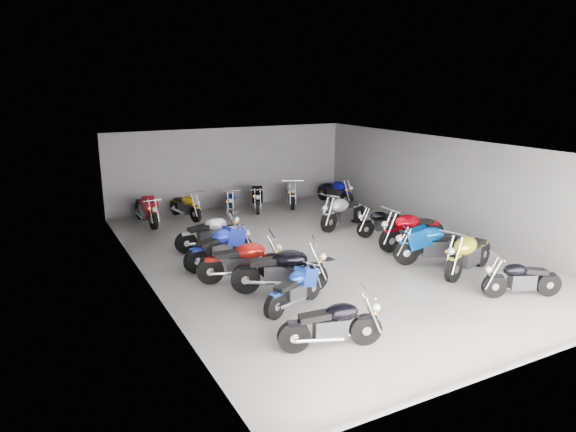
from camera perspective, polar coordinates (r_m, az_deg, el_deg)
name	(u,v)px	position (r m, az deg, el deg)	size (l,w,h in m)	color
ground	(319,254)	(15.28, 3.45, -4.28)	(14.00, 14.00, 0.00)	#9D9A95
wall_back	(231,167)	(21.03, -6.40, 5.38)	(10.00, 0.10, 3.20)	slate
wall_left	(145,223)	(13.04, -15.61, -0.78)	(0.10, 14.00, 3.20)	slate
wall_right	(449,186)	(17.90, 17.41, 3.19)	(0.10, 14.00, 3.20)	slate
ceiling	(321,146)	(14.56, 3.65, 7.80)	(10.00, 14.00, 0.04)	black
drain_grate	(328,259)	(14.88, 4.45, -4.80)	(0.32, 0.32, 0.01)	black
motorcycle_left_a	(332,324)	(9.98, 4.90, -11.91)	(2.01, 0.69, 0.90)	black
motorcycle_left_b	(295,289)	(11.59, 0.75, -8.12)	(1.81, 0.88, 0.84)	black
motorcycle_left_c	(281,270)	(12.41, -0.80, -6.02)	(2.23, 1.08, 1.04)	black
motorcycle_left_d	(242,261)	(13.14, -5.13, -5.01)	(2.21, 0.73, 0.99)	black
motorcycle_left_e	(220,247)	(14.31, -7.55, -3.44)	(2.19, 0.75, 0.98)	black
motorcycle_left_f	(210,233)	(15.76, -8.70, -1.87)	(2.14, 0.46, 0.94)	black
motorcycle_right_a	(521,279)	(13.37, 24.48, -6.34)	(1.81, 0.88, 0.84)	black
motorcycle_right_b	(468,254)	(14.35, 19.39, -3.98)	(2.30, 0.89, 1.04)	black
motorcycle_right_c	(433,245)	(14.88, 15.84, -3.10)	(2.20, 1.02, 1.02)	black
motorcycle_right_d	(412,230)	(16.08, 13.57, -1.56)	(2.40, 0.47, 1.05)	black
motorcycle_right_e	(383,222)	(17.25, 10.51, -0.67)	(1.93, 0.48, 0.85)	black
motorcycle_right_f	(343,212)	(17.99, 6.12, 0.46)	(2.27, 0.94, 1.04)	black
motorcycle_back_a	(146,210)	(18.96, -15.47, 0.70)	(0.49, 2.31, 1.01)	black
motorcycle_back_b	(186,206)	(19.47, -11.31, 1.10)	(0.65, 1.99, 0.89)	black
motorcycle_back_c	(230,203)	(19.82, -6.41, 1.50)	(0.83, 1.89, 0.87)	black
motorcycle_back_d	(257,197)	(20.41, -3.44, 2.09)	(0.99, 2.07, 0.96)	black
motorcycle_back_e	(291,193)	(21.08, 0.38, 2.53)	(1.04, 2.07, 0.97)	black
motorcycle_back_f	(335,191)	(21.56, 5.30, 2.74)	(0.51, 2.19, 0.96)	black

